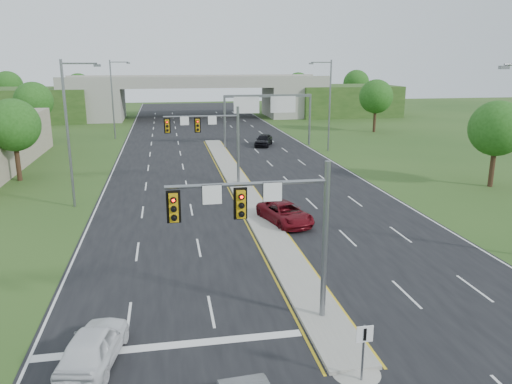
{
  "coord_description": "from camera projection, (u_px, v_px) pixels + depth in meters",
  "views": [
    {
      "loc": [
        -6.35,
        -18.77,
        10.89
      ],
      "look_at": [
        -0.99,
        10.64,
        3.0
      ],
      "focal_mm": 35.0,
      "sensor_mm": 36.0,
      "label": 1
    }
  ],
  "objects": [
    {
      "name": "ground",
      "position": [
        322.0,
        319.0,
        21.74
      ],
      "size": [
        240.0,
        240.0,
        0.0
      ],
      "primitive_type": "plane",
      "color": "#274719",
      "rests_on": "ground"
    },
    {
      "name": "road",
      "position": [
        225.0,
        162.0,
        55.03
      ],
      "size": [
        24.0,
        160.0,
        0.02
      ],
      "primitive_type": "cube",
      "color": "black",
      "rests_on": "ground"
    },
    {
      "name": "median",
      "position": [
        242.0,
        188.0,
        43.59
      ],
      "size": [
        2.0,
        54.0,
        0.16
      ],
      "primitive_type": "cube",
      "color": "gray",
      "rests_on": "road"
    },
    {
      "name": "median_nose",
      "position": [
        356.0,
        371.0,
        17.91
      ],
      "size": [
        2.0,
        2.0,
        0.16
      ],
      "primitive_type": "cone",
      "color": "gray",
      "rests_on": "road"
    },
    {
      "name": "lane_markings",
      "position": [
        227.0,
        174.0,
        49.13
      ],
      "size": [
        23.72,
        160.0,
        0.01
      ],
      "color": "gold",
      "rests_on": "road"
    },
    {
      "name": "signal_mast_near",
      "position": [
        273.0,
        219.0,
        20.07
      ],
      "size": [
        6.62,
        0.6,
        7.0
      ],
      "color": "slate",
      "rests_on": "ground"
    },
    {
      "name": "signal_mast_far",
      "position": [
        213.0,
        133.0,
        43.85
      ],
      "size": [
        6.62,
        0.6,
        7.0
      ],
      "color": "slate",
      "rests_on": "ground"
    },
    {
      "name": "keep_right_sign",
      "position": [
        364.0,
        344.0,
        17.04
      ],
      "size": [
        0.6,
        0.13,
        2.2
      ],
      "color": "slate",
      "rests_on": "ground"
    },
    {
      "name": "sign_gantry",
      "position": [
        267.0,
        106.0,
        64.29
      ],
      "size": [
        11.58,
        0.44,
        6.67
      ],
      "color": "slate",
      "rests_on": "ground"
    },
    {
      "name": "overpass",
      "position": [
        197.0,
        100.0,
        96.92
      ],
      "size": [
        80.0,
        14.0,
        8.1
      ],
      "color": "gray",
      "rests_on": "ground"
    },
    {
      "name": "lightpole_l_mid",
      "position": [
        70.0,
        127.0,
        36.9
      ],
      "size": [
        2.85,
        0.25,
        11.0
      ],
      "color": "slate",
      "rests_on": "ground"
    },
    {
      "name": "lightpole_l_far",
      "position": [
        114.0,
        96.0,
        70.19
      ],
      "size": [
        2.85,
        0.25,
        11.0
      ],
      "color": "slate",
      "rests_on": "ground"
    },
    {
      "name": "lightpole_r_far",
      "position": [
        328.0,
        101.0,
        60.53
      ],
      "size": [
        2.85,
        0.25,
        11.0
      ],
      "color": "slate",
      "rests_on": "ground"
    },
    {
      "name": "tree_l_near",
      "position": [
        13.0,
        125.0,
        45.48
      ],
      "size": [
        4.8,
        4.8,
        7.6
      ],
      "color": "#382316",
      "rests_on": "ground"
    },
    {
      "name": "tree_l_mid",
      "position": [
        34.0,
        101.0,
        68.48
      ],
      "size": [
        5.2,
        5.2,
        8.12
      ],
      "color": "#382316",
      "rests_on": "ground"
    },
    {
      "name": "tree_r_near",
      "position": [
        497.0,
        129.0,
        43.25
      ],
      "size": [
        4.8,
        4.8,
        7.6
      ],
      "color": "#382316",
      "rests_on": "ground"
    },
    {
      "name": "tree_r_mid",
      "position": [
        376.0,
        97.0,
        77.16
      ],
      "size": [
        5.2,
        5.2,
        8.12
      ],
      "color": "#382316",
      "rests_on": "ground"
    },
    {
      "name": "tree_back_a",
      "position": [
        8.0,
        86.0,
        103.07
      ],
      "size": [
        6.0,
        6.0,
        8.85
      ],
      "color": "#382316",
      "rests_on": "ground"
    },
    {
      "name": "tree_back_b",
      "position": [
        79.0,
        87.0,
        105.58
      ],
      "size": [
        5.6,
        5.6,
        8.32
      ],
      "color": "#382316",
      "rests_on": "ground"
    },
    {
      "name": "tree_back_c",
      "position": [
        298.0,
        85.0,
        113.9
      ],
      "size": [
        5.6,
        5.6,
        8.32
      ],
      "color": "#382316",
      "rests_on": "ground"
    },
    {
      "name": "tree_back_d",
      "position": [
        356.0,
        83.0,
        116.25
      ],
      "size": [
        6.0,
        6.0,
        8.85
      ],
      "color": "#382316",
      "rests_on": "ground"
    },
    {
      "name": "car_white",
      "position": [
        93.0,
        346.0,
        18.3
      ],
      "size": [
        2.56,
        4.6,
        1.48
      ],
      "primitive_type": "imported",
      "rotation": [
        0.0,
        0.0,
        2.95
      ],
      "color": "white",
      "rests_on": "road"
    },
    {
      "name": "car_far_a",
      "position": [
        285.0,
        213.0,
        34.27
      ],
      "size": [
        3.57,
        5.54,
        1.42
      ],
      "primitive_type": "imported",
      "rotation": [
        0.0,
        0.0,
        0.26
      ],
      "color": "#5B0910",
      "rests_on": "road"
    },
    {
      "name": "car_far_c",
      "position": [
        264.0,
        140.0,
        65.48
      ],
      "size": [
        3.39,
        4.93,
        1.56
      ],
      "primitive_type": "imported",
      "rotation": [
        0.0,
        0.0,
        -0.38
      ],
      "color": "black",
      "rests_on": "road"
    }
  ]
}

